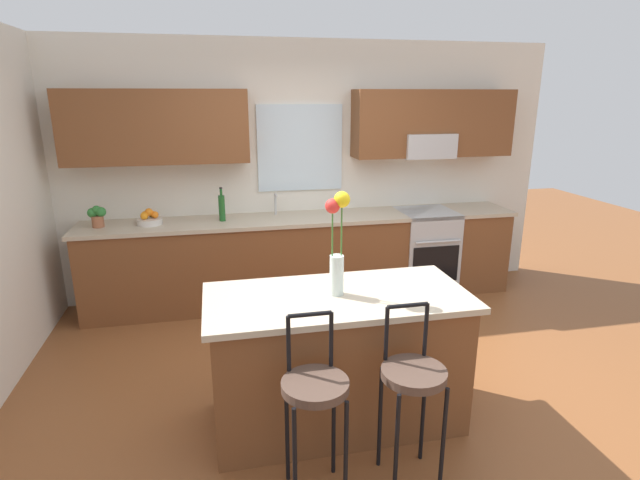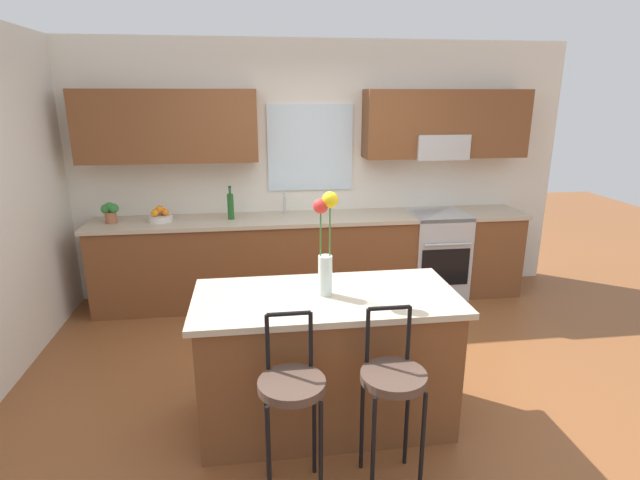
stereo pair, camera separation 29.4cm
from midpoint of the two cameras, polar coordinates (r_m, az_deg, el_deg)
name	(u,v)px [view 1 (the left image)]	position (r m, az deg, el deg)	size (l,w,h in m)	color
ground_plane	(347,382)	(4.00, 0.89, -16.08)	(14.00, 14.00, 0.00)	brown
back_wall_assembly	(303,157)	(5.36, -3.60, 9.56)	(5.60, 0.50, 2.70)	silver
counter_run	(306,258)	(5.31, -3.25, -2.07)	(4.56, 0.64, 0.92)	brown
sink_faucet	(276,202)	(5.26, -6.75, 4.37)	(0.02, 0.13, 0.23)	#B7BABC
oven_range	(424,251)	(5.65, 10.50, -1.26)	(0.60, 0.64, 0.92)	#B7BABC
kitchen_island	(337,358)	(3.37, -0.59, -13.54)	(1.69, 0.80, 0.92)	brown
bar_stool_near	(315,393)	(2.73, -3.82, -17.25)	(0.36, 0.36, 1.04)	black
bar_stool_middle	(413,381)	(2.85, 7.64, -15.85)	(0.36, 0.36, 1.04)	black
flower_vase	(337,242)	(3.06, -0.75, -0.32)	(0.15, 0.10, 0.67)	silver
fruit_bowl_oranges	(149,219)	(5.18, -20.60, 2.27)	(0.24, 0.24, 0.16)	silver
bottle_olive_oil	(222,207)	(5.10, -12.87, 3.68)	(0.06, 0.06, 0.34)	#1E5923
potted_plant_small	(97,215)	(5.26, -25.78, 2.56)	(0.18, 0.12, 0.21)	#9E5B3D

